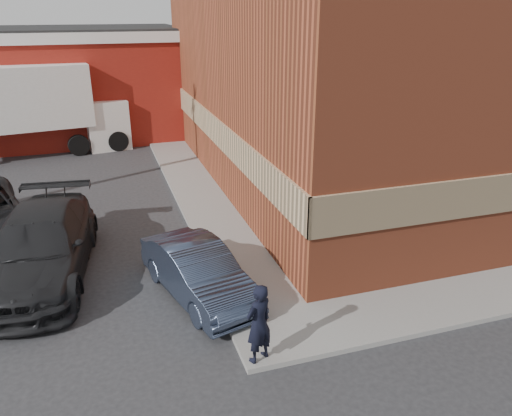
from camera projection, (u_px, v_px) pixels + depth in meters
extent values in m
plane|color=#28282B|center=(246.00, 319.00, 11.34)|extent=(90.00, 90.00, 0.00)
cube|color=#9F4429|center=(383.00, 63.00, 20.00)|extent=(14.00, 18.00, 9.00)
cube|color=tan|center=(214.00, 129.00, 18.83)|extent=(0.08, 18.16, 1.00)
cube|color=gray|center=(194.00, 187.00, 19.43)|extent=(1.80, 18.00, 0.12)
cube|color=maroon|center=(28.00, 90.00, 26.34)|extent=(16.00, 8.00, 5.00)
cube|color=silver|center=(19.00, 35.00, 25.31)|extent=(16.30, 8.30, 0.50)
cube|color=black|center=(18.00, 29.00, 25.20)|extent=(16.00, 8.00, 0.10)
imported|color=black|center=(259.00, 323.00, 9.55)|extent=(0.72, 0.62, 1.67)
imported|color=#2C364A|center=(198.00, 272.00, 12.01)|extent=(2.42, 4.24, 1.32)
imported|color=black|center=(40.00, 247.00, 12.83)|extent=(3.10, 6.13, 1.71)
cube|color=white|center=(14.00, 97.00, 22.66)|extent=(6.82, 3.55, 2.82)
cube|color=#1B6730|center=(17.00, 112.00, 21.74)|extent=(6.22, 0.97, 0.87)
cube|color=white|center=(112.00, 122.00, 25.00)|extent=(2.29, 2.65, 2.38)
cylinder|color=black|center=(79.00, 145.00, 23.60)|extent=(1.01, 0.47, 0.97)
cylinder|color=black|center=(72.00, 135.00, 25.40)|extent=(1.01, 0.47, 0.97)
cylinder|color=black|center=(118.00, 141.00, 24.36)|extent=(1.01, 0.47, 0.97)
cylinder|color=black|center=(109.00, 132.00, 26.16)|extent=(1.01, 0.47, 0.97)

